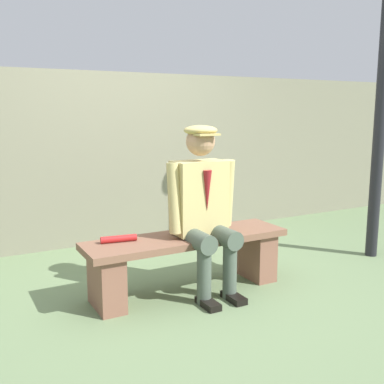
# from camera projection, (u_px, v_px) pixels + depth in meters

# --- Properties ---
(ground_plane) EXTENTS (30.00, 30.00, 0.00)m
(ground_plane) POSITION_uv_depth(u_px,v_px,m) (187.00, 291.00, 3.75)
(ground_plane) COLOR #637A52
(bench) EXTENTS (1.67, 0.45, 0.47)m
(bench) POSITION_uv_depth(u_px,v_px,m) (187.00, 255.00, 3.70)
(bench) COLOR brown
(bench) RESTS_ON ground
(seated_man) EXTENTS (0.59, 0.59, 1.34)m
(seated_man) POSITION_uv_depth(u_px,v_px,m) (203.00, 203.00, 3.62)
(seated_man) COLOR tan
(seated_man) RESTS_ON ground
(rolled_magazine) EXTENTS (0.28, 0.09, 0.05)m
(rolled_magazine) POSITION_uv_depth(u_px,v_px,m) (119.00, 239.00, 3.48)
(rolled_magazine) COLOR #B21E1E
(rolled_magazine) RESTS_ON bench
(stadium_wall) EXTENTS (12.00, 0.24, 1.86)m
(stadium_wall) POSITION_uv_depth(u_px,v_px,m) (112.00, 158.00, 5.13)
(stadium_wall) COLOR slate
(stadium_wall) RESTS_ON ground
(lamp_post) EXTENTS (0.25, 0.25, 2.86)m
(lamp_post) POSITION_uv_depth(u_px,v_px,m) (383.00, 76.00, 4.37)
(lamp_post) COLOR black
(lamp_post) RESTS_ON ground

